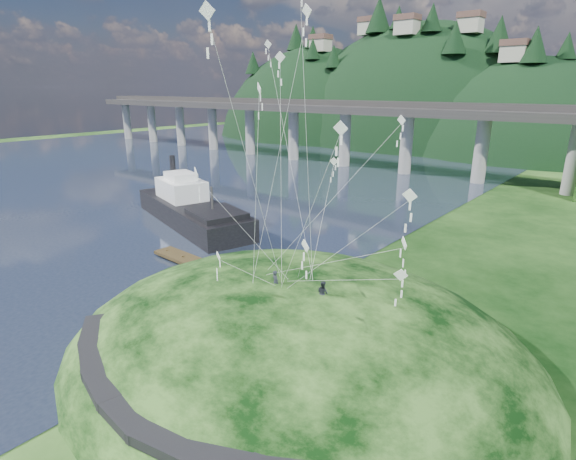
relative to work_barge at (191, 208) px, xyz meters
The scene contains 10 objects.
ground 28.17m from the work_barge, 36.90° to the right, with size 320.00×320.00×0.00m, color black.
water 51.29m from the work_barge, 165.15° to the left, with size 240.00×240.00×0.00m, color #2B364F.
grass_hill 34.10m from the work_barge, 26.01° to the right, with size 36.00×32.00×13.00m.
footpath 40.05m from the work_barge, 41.64° to the right, with size 22.29×5.84×0.83m.
bridge 53.88m from the work_barge, 94.29° to the left, with size 160.00×11.00×15.00m.
far_ridge 107.83m from the work_barge, 101.34° to the left, with size 153.00×70.00×94.50m.
work_barge is the anchor object (origin of this frame).
wooden_dock 17.21m from the work_barge, 35.56° to the right, with size 13.76×2.51×0.98m.
kite_flyers 35.33m from the work_barge, 25.71° to the right, with size 4.32×1.54×1.80m.
kite_swarm 37.57m from the work_barge, 25.79° to the right, with size 16.52×16.45×19.02m.
Camera 1 is at (25.94, -20.33, 17.93)m, focal length 28.00 mm.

